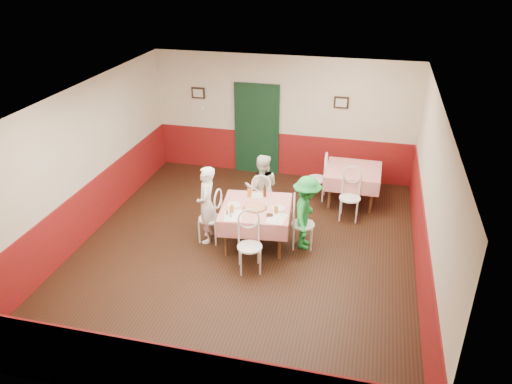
% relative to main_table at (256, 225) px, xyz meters
% --- Properties ---
extents(floor, '(7.00, 7.00, 0.00)m').
position_rel_main_table_xyz_m(floor, '(-0.13, -0.32, -0.38)').
color(floor, black).
rests_on(floor, ground).
extents(ceiling, '(7.00, 7.00, 0.00)m').
position_rel_main_table_xyz_m(ceiling, '(-0.13, -0.32, 2.42)').
color(ceiling, white).
rests_on(ceiling, back_wall).
extents(back_wall, '(6.00, 0.10, 2.80)m').
position_rel_main_table_xyz_m(back_wall, '(-0.13, 3.18, 1.02)').
color(back_wall, beige).
rests_on(back_wall, ground).
extents(front_wall, '(6.00, 0.10, 2.80)m').
position_rel_main_table_xyz_m(front_wall, '(-0.13, -3.82, 1.02)').
color(front_wall, beige).
rests_on(front_wall, ground).
extents(left_wall, '(0.10, 7.00, 2.80)m').
position_rel_main_table_xyz_m(left_wall, '(-3.13, -0.32, 1.02)').
color(left_wall, beige).
rests_on(left_wall, ground).
extents(right_wall, '(0.10, 7.00, 2.80)m').
position_rel_main_table_xyz_m(right_wall, '(2.87, -0.32, 1.02)').
color(right_wall, beige).
rests_on(right_wall, ground).
extents(wainscot_back, '(6.00, 0.03, 1.00)m').
position_rel_main_table_xyz_m(wainscot_back, '(-0.13, 3.16, 0.12)').
color(wainscot_back, maroon).
rests_on(wainscot_back, ground).
extents(wainscot_front, '(6.00, 0.03, 1.00)m').
position_rel_main_table_xyz_m(wainscot_front, '(-0.13, -3.81, 0.12)').
color(wainscot_front, maroon).
rests_on(wainscot_front, ground).
extents(wainscot_left, '(0.03, 7.00, 1.00)m').
position_rel_main_table_xyz_m(wainscot_left, '(-3.12, -0.32, 0.12)').
color(wainscot_left, maroon).
rests_on(wainscot_left, ground).
extents(wainscot_right, '(0.03, 7.00, 1.00)m').
position_rel_main_table_xyz_m(wainscot_right, '(2.85, -0.32, 0.12)').
color(wainscot_right, maroon).
rests_on(wainscot_right, ground).
extents(door, '(0.96, 0.06, 2.10)m').
position_rel_main_table_xyz_m(door, '(-0.73, 3.13, 0.68)').
color(door, black).
rests_on(door, ground).
extents(picture_left, '(0.32, 0.03, 0.26)m').
position_rel_main_table_xyz_m(picture_left, '(-2.13, 3.13, 1.48)').
color(picture_left, black).
rests_on(picture_left, back_wall).
extents(picture_right, '(0.32, 0.03, 0.26)m').
position_rel_main_table_xyz_m(picture_right, '(1.17, 3.13, 1.48)').
color(picture_right, black).
rests_on(picture_right, back_wall).
extents(thermostat, '(0.10, 0.03, 0.10)m').
position_rel_main_table_xyz_m(thermostat, '(-2.03, 3.13, 1.12)').
color(thermostat, white).
rests_on(thermostat, back_wall).
extents(main_table, '(1.35, 1.35, 0.77)m').
position_rel_main_table_xyz_m(main_table, '(0.00, 0.00, 0.00)').
color(main_table, red).
rests_on(main_table, ground).
extents(second_table, '(1.14, 1.14, 0.77)m').
position_rel_main_table_xyz_m(second_table, '(1.59, 2.08, 0.00)').
color(second_table, red).
rests_on(second_table, ground).
extents(chair_left, '(0.44, 0.44, 0.90)m').
position_rel_main_table_xyz_m(chair_left, '(-0.84, -0.10, 0.08)').
color(chair_left, white).
rests_on(chair_left, ground).
extents(chair_right, '(0.48, 0.48, 0.90)m').
position_rel_main_table_xyz_m(chair_right, '(0.84, 0.10, 0.08)').
color(chair_right, white).
rests_on(chair_right, ground).
extents(chair_far, '(0.49, 0.49, 0.90)m').
position_rel_main_table_xyz_m(chair_far, '(-0.10, 0.84, 0.08)').
color(chair_far, white).
rests_on(chair_far, ground).
extents(chair_near, '(0.53, 0.53, 0.90)m').
position_rel_main_table_xyz_m(chair_near, '(0.10, -0.84, 0.08)').
color(chair_near, white).
rests_on(chair_near, ground).
extents(chair_second_a, '(0.43, 0.43, 0.90)m').
position_rel_main_table_xyz_m(chair_second_a, '(0.84, 2.08, 0.08)').
color(chair_second_a, white).
rests_on(chair_second_a, ground).
extents(chair_second_b, '(0.43, 0.43, 0.90)m').
position_rel_main_table_xyz_m(chair_second_b, '(1.59, 1.33, 0.08)').
color(chair_second_b, white).
rests_on(chair_second_b, ground).
extents(pizza, '(0.44, 0.44, 0.03)m').
position_rel_main_table_xyz_m(pizza, '(-0.01, -0.06, 0.40)').
color(pizza, '#B74723').
rests_on(pizza, main_table).
extents(plate_left, '(0.28, 0.28, 0.01)m').
position_rel_main_table_xyz_m(plate_left, '(-0.40, -0.04, 0.39)').
color(plate_left, white).
rests_on(plate_left, main_table).
extents(plate_right, '(0.28, 0.28, 0.01)m').
position_rel_main_table_xyz_m(plate_right, '(0.40, 0.02, 0.39)').
color(plate_right, white).
rests_on(plate_right, main_table).
extents(plate_far, '(0.28, 0.28, 0.01)m').
position_rel_main_table_xyz_m(plate_far, '(-0.08, 0.40, 0.39)').
color(plate_far, white).
rests_on(plate_far, main_table).
extents(glass_a, '(0.08, 0.08, 0.13)m').
position_rel_main_table_xyz_m(glass_a, '(-0.36, -0.29, 0.45)').
color(glass_a, '#BF7219').
rests_on(glass_a, main_table).
extents(glass_b, '(0.08, 0.08, 0.13)m').
position_rel_main_table_xyz_m(glass_b, '(0.40, -0.15, 0.45)').
color(glass_b, '#BF7219').
rests_on(glass_b, main_table).
extents(glass_c, '(0.09, 0.09, 0.14)m').
position_rel_main_table_xyz_m(glass_c, '(-0.21, 0.36, 0.46)').
color(glass_c, '#BF7219').
rests_on(glass_c, main_table).
extents(beer_bottle, '(0.06, 0.06, 0.22)m').
position_rel_main_table_xyz_m(beer_bottle, '(0.07, 0.42, 0.49)').
color(beer_bottle, '#381C0A').
rests_on(beer_bottle, main_table).
extents(shaker_a, '(0.04, 0.04, 0.09)m').
position_rel_main_table_xyz_m(shaker_a, '(-0.35, -0.45, 0.43)').
color(shaker_a, silver).
rests_on(shaker_a, main_table).
extents(shaker_b, '(0.04, 0.04, 0.09)m').
position_rel_main_table_xyz_m(shaker_b, '(-0.33, -0.47, 0.43)').
color(shaker_b, silver).
rests_on(shaker_b, main_table).
extents(shaker_c, '(0.04, 0.04, 0.09)m').
position_rel_main_table_xyz_m(shaker_c, '(-0.42, -0.41, 0.43)').
color(shaker_c, '#B23319').
rests_on(shaker_c, main_table).
extents(menu_left, '(0.39, 0.46, 0.00)m').
position_rel_main_table_xyz_m(menu_left, '(-0.31, -0.42, 0.39)').
color(menu_left, white).
rests_on(menu_left, main_table).
extents(menu_right, '(0.34, 0.43, 0.00)m').
position_rel_main_table_xyz_m(menu_right, '(0.45, -0.34, 0.39)').
color(menu_right, white).
rests_on(menu_right, main_table).
extents(wallet, '(0.12, 0.10, 0.02)m').
position_rel_main_table_xyz_m(wallet, '(0.31, -0.27, 0.40)').
color(wallet, black).
rests_on(wallet, main_table).
extents(diner_left, '(0.45, 0.60, 1.47)m').
position_rel_main_table_xyz_m(diner_left, '(-0.89, -0.10, 0.36)').
color(diner_left, gray).
rests_on(diner_left, ground).
extents(diner_far, '(0.74, 0.62, 1.38)m').
position_rel_main_table_xyz_m(diner_far, '(-0.10, 0.89, 0.32)').
color(diner_far, gray).
rests_on(diner_far, ground).
extents(diner_right, '(0.52, 0.90, 1.38)m').
position_rel_main_table_xyz_m(diner_right, '(0.89, 0.10, 0.32)').
color(diner_right, gray).
rests_on(diner_right, ground).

